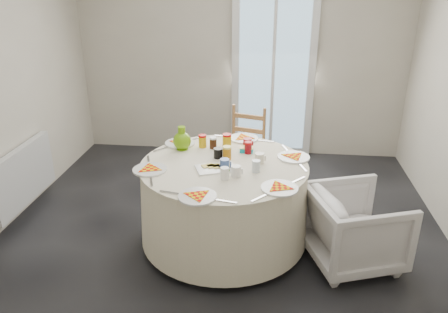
# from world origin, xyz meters

# --- Properties ---
(floor) EXTENTS (4.00, 4.00, 0.00)m
(floor) POSITION_xyz_m (0.00, 0.00, 0.00)
(floor) COLOR black
(floor) RESTS_ON ground
(wall_back) EXTENTS (4.00, 0.02, 2.60)m
(wall_back) POSITION_xyz_m (0.00, 2.00, 1.30)
(wall_back) COLOR #BCB5A3
(wall_back) RESTS_ON floor
(glass_door) EXTENTS (1.00, 0.08, 2.10)m
(glass_door) POSITION_xyz_m (0.40, 1.95, 1.05)
(glass_door) COLOR silver
(glass_door) RESTS_ON floor
(radiator) EXTENTS (0.07, 1.00, 0.55)m
(radiator) POSITION_xyz_m (-1.94, 0.20, 0.38)
(radiator) COLOR silver
(radiator) RESTS_ON floor
(table) EXTENTS (1.41, 1.41, 0.72)m
(table) POSITION_xyz_m (0.03, -0.10, 0.38)
(table) COLOR beige
(table) RESTS_ON floor
(wooden_chair) EXTENTS (0.49, 0.47, 0.89)m
(wooden_chair) POSITION_xyz_m (0.12, 0.91, 0.47)
(wooden_chair) COLOR #A5643F
(wooden_chair) RESTS_ON floor
(armchair) EXTENTS (0.81, 0.84, 0.69)m
(armchair) POSITION_xyz_m (1.10, -0.28, 0.39)
(armchair) COLOR silver
(armchair) RESTS_ON floor
(place_settings) EXTENTS (1.74, 1.74, 0.03)m
(place_settings) POSITION_xyz_m (0.03, -0.10, 0.77)
(place_settings) COLOR silver
(place_settings) RESTS_ON table
(jar_cluster) EXTENTS (0.49, 0.28, 0.14)m
(jar_cluster) POSITION_xyz_m (-0.00, 0.20, 0.82)
(jar_cluster) COLOR #AC7025
(jar_cluster) RESTS_ON table
(butter_tub) EXTENTS (0.12, 0.09, 0.05)m
(butter_tub) POSITION_xyz_m (0.20, 0.18, 0.79)
(butter_tub) COLOR #0695A8
(butter_tub) RESTS_ON table
(green_pitcher) EXTENTS (0.19, 0.19, 0.21)m
(green_pitcher) POSITION_xyz_m (-0.37, 0.18, 0.87)
(green_pitcher) COLOR #639F0B
(green_pitcher) RESTS_ON table
(cheese_platter) EXTENTS (0.36, 0.30, 0.04)m
(cheese_platter) POSITION_xyz_m (-0.02, -0.20, 0.77)
(cheese_platter) COLOR white
(cheese_platter) RESTS_ON table
(mugs_glasses) EXTENTS (0.71, 0.71, 0.10)m
(mugs_glasses) POSITION_xyz_m (0.15, -0.09, 0.81)
(mugs_glasses) COLOR gray
(mugs_glasses) RESTS_ON table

